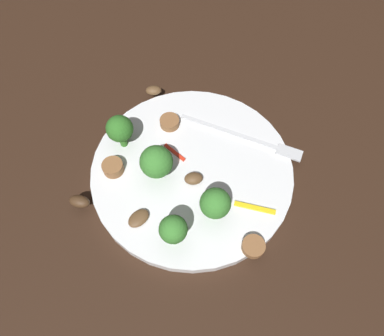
{
  "coord_description": "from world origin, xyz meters",
  "views": [
    {
      "loc": [
        0.09,
        -0.22,
        0.43
      ],
      "look_at": [
        0.0,
        0.0,
        0.01
      ],
      "focal_mm": 32.79,
      "sensor_mm": 36.0,
      "label": 1
    }
  ],
  "objects_px": {
    "broccoli_floret_3": "(120,129)",
    "pepper_strip_0": "(255,208)",
    "broccoli_floret_0": "(156,162)",
    "sausage_slice_1": "(113,167)",
    "mushroom_0": "(194,178)",
    "mushroom_3": "(139,218)",
    "plate": "(192,171)",
    "fork": "(249,139)",
    "mushroom_1": "(80,201)",
    "broccoli_floret_1": "(215,204)",
    "sausage_slice_2": "(253,246)",
    "pepper_strip_2": "(175,152)",
    "sausage_slice_0": "(170,122)",
    "broccoli_floret_2": "(173,230)",
    "mushroom_2": "(154,90)"
  },
  "relations": [
    {
      "from": "sausage_slice_1",
      "to": "pepper_strip_0",
      "type": "distance_m",
      "value": 0.19
    },
    {
      "from": "mushroom_2",
      "to": "mushroom_1",
      "type": "bearing_deg",
      "value": -92.19
    },
    {
      "from": "broccoli_floret_3",
      "to": "pepper_strip_2",
      "type": "bearing_deg",
      "value": 9.67
    },
    {
      "from": "plate",
      "to": "pepper_strip_2",
      "type": "distance_m",
      "value": 0.04
    },
    {
      "from": "broccoli_floret_1",
      "to": "sausage_slice_1",
      "type": "distance_m",
      "value": 0.15
    },
    {
      "from": "broccoli_floret_3",
      "to": "sausage_slice_0",
      "type": "distance_m",
      "value": 0.08
    },
    {
      "from": "broccoli_floret_3",
      "to": "broccoli_floret_0",
      "type": "bearing_deg",
      "value": -23.08
    },
    {
      "from": "broccoli_floret_3",
      "to": "mushroom_1",
      "type": "distance_m",
      "value": 0.11
    },
    {
      "from": "broccoli_floret_0",
      "to": "broccoli_floret_2",
      "type": "relative_size",
      "value": 1.03
    },
    {
      "from": "mushroom_0",
      "to": "mushroom_1",
      "type": "height_order",
      "value": "same"
    },
    {
      "from": "fork",
      "to": "broccoli_floret_1",
      "type": "height_order",
      "value": "broccoli_floret_1"
    },
    {
      "from": "plate",
      "to": "mushroom_1",
      "type": "bearing_deg",
      "value": -137.68
    },
    {
      "from": "pepper_strip_2",
      "to": "plate",
      "type": "bearing_deg",
      "value": -22.48
    },
    {
      "from": "mushroom_1",
      "to": "mushroom_2",
      "type": "relative_size",
      "value": 1.14
    },
    {
      "from": "sausage_slice_2",
      "to": "mushroom_2",
      "type": "bearing_deg",
      "value": 140.65
    },
    {
      "from": "broccoli_floret_2",
      "to": "broccoli_floret_3",
      "type": "xyz_separation_m",
      "value": [
        -0.12,
        0.1,
        -0.0
      ]
    },
    {
      "from": "fork",
      "to": "pepper_strip_2",
      "type": "bearing_deg",
      "value": -145.27
    },
    {
      "from": "fork",
      "to": "broccoli_floret_0",
      "type": "bearing_deg",
      "value": -132.64
    },
    {
      "from": "fork",
      "to": "broccoli_floret_1",
      "type": "xyz_separation_m",
      "value": [
        -0.01,
        -0.13,
        0.03
      ]
    },
    {
      "from": "broccoli_floret_2",
      "to": "sausage_slice_1",
      "type": "height_order",
      "value": "broccoli_floret_2"
    },
    {
      "from": "fork",
      "to": "pepper_strip_2",
      "type": "xyz_separation_m",
      "value": [
        -0.09,
        -0.06,
        -0.0
      ]
    },
    {
      "from": "broccoli_floret_1",
      "to": "sausage_slice_1",
      "type": "relative_size",
      "value": 1.9
    },
    {
      "from": "broccoli_floret_1",
      "to": "sausage_slice_0",
      "type": "relative_size",
      "value": 1.9
    },
    {
      "from": "broccoli_floret_0",
      "to": "sausage_slice_1",
      "type": "relative_size",
      "value": 2.04
    },
    {
      "from": "broccoli_floret_3",
      "to": "pepper_strip_0",
      "type": "height_order",
      "value": "broccoli_floret_3"
    },
    {
      "from": "mushroom_2",
      "to": "mushroom_3",
      "type": "xyz_separation_m",
      "value": [
        0.07,
        -0.19,
        -0.0
      ]
    },
    {
      "from": "mushroom_1",
      "to": "broccoli_floret_3",
      "type": "bearing_deg",
      "value": 84.99
    },
    {
      "from": "fork",
      "to": "sausage_slice_2",
      "type": "bearing_deg",
      "value": -70.17
    },
    {
      "from": "broccoli_floret_3",
      "to": "plate",
      "type": "bearing_deg",
      "value": -0.42
    },
    {
      "from": "broccoli_floret_0",
      "to": "mushroom_1",
      "type": "relative_size",
      "value": 2.1
    },
    {
      "from": "broccoli_floret_3",
      "to": "mushroom_3",
      "type": "xyz_separation_m",
      "value": [
        0.07,
        -0.09,
        -0.03
      ]
    },
    {
      "from": "broccoli_floret_3",
      "to": "mushroom_3",
      "type": "bearing_deg",
      "value": -53.59
    },
    {
      "from": "broccoli_floret_0",
      "to": "mushroom_1",
      "type": "distance_m",
      "value": 0.11
    },
    {
      "from": "broccoli_floret_1",
      "to": "sausage_slice_2",
      "type": "bearing_deg",
      "value": -21.12
    },
    {
      "from": "mushroom_3",
      "to": "mushroom_0",
      "type": "bearing_deg",
      "value": 60.78
    },
    {
      "from": "plate",
      "to": "broccoli_floret_3",
      "type": "xyz_separation_m",
      "value": [
        -0.1,
        0.0,
        0.04
      ]
    },
    {
      "from": "mushroom_0",
      "to": "pepper_strip_0",
      "type": "bearing_deg",
      "value": -4.99
    },
    {
      "from": "broccoli_floret_3",
      "to": "broccoli_floret_2",
      "type": "bearing_deg",
      "value": -39.95
    },
    {
      "from": "plate",
      "to": "mushroom_1",
      "type": "height_order",
      "value": "mushroom_1"
    },
    {
      "from": "fork",
      "to": "broccoli_floret_1",
      "type": "bearing_deg",
      "value": -92.56
    },
    {
      "from": "plate",
      "to": "sausage_slice_1",
      "type": "bearing_deg",
      "value": -156.19
    },
    {
      "from": "sausage_slice_1",
      "to": "sausage_slice_2",
      "type": "distance_m",
      "value": 0.21
    },
    {
      "from": "plate",
      "to": "broccoli_floret_0",
      "type": "height_order",
      "value": "broccoli_floret_0"
    },
    {
      "from": "sausage_slice_1",
      "to": "broccoli_floret_3",
      "type": "bearing_deg",
      "value": 98.75
    },
    {
      "from": "mushroom_0",
      "to": "mushroom_3",
      "type": "relative_size",
      "value": 0.85
    },
    {
      "from": "broccoli_floret_3",
      "to": "sausage_slice_2",
      "type": "xyz_separation_m",
      "value": [
        0.21,
        -0.08,
        -0.03
      ]
    },
    {
      "from": "mushroom_1",
      "to": "pepper_strip_0",
      "type": "relative_size",
      "value": 0.52
    },
    {
      "from": "plate",
      "to": "sausage_slice_2",
      "type": "height_order",
      "value": "sausage_slice_2"
    },
    {
      "from": "broccoli_floret_2",
      "to": "sausage_slice_0",
      "type": "relative_size",
      "value": 1.97
    },
    {
      "from": "broccoli_floret_2",
      "to": "pepper_strip_2",
      "type": "height_order",
      "value": "broccoli_floret_2"
    }
  ]
}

